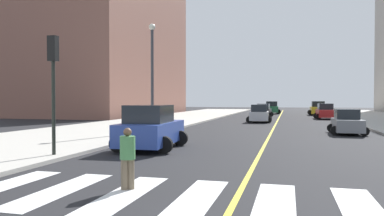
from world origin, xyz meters
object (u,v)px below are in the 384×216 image
(car_gray_fourth, at_px, (347,122))
(traffic_light_far_corner, at_px, (53,71))
(car_green_nearest, at_px, (272,108))
(car_red_fifth, at_px, (325,112))
(street_lamp, at_px, (152,68))
(car_black_third, at_px, (264,111))
(car_yellow_seventh, at_px, (318,109))
(pedestrian_crossing, at_px, (128,156))
(car_silver_sixth, at_px, (259,114))
(car_blue_second, at_px, (151,128))

(car_gray_fourth, height_order, traffic_light_far_corner, traffic_light_far_corner)
(car_green_nearest, height_order, car_red_fifth, car_green_nearest)
(street_lamp, bearing_deg, car_gray_fourth, 13.15)
(car_black_third, distance_m, car_yellow_seventh, 10.63)
(car_green_nearest, bearing_deg, car_red_fifth, -66.73)
(pedestrian_crossing, bearing_deg, car_silver_sixth, -124.52)
(car_green_nearest, height_order, car_black_third, car_green_nearest)
(traffic_light_far_corner, distance_m, street_lamp, 11.11)
(car_gray_fourth, distance_m, street_lamp, 13.76)
(car_red_fifth, relative_size, car_yellow_seventh, 0.90)
(pedestrian_crossing, bearing_deg, car_black_third, -123.41)
(car_black_third, bearing_deg, car_blue_second, -93.07)
(car_silver_sixth, xyz_separation_m, pedestrian_crossing, (-1.11, -29.77, 0.03))
(car_silver_sixth, bearing_deg, car_gray_fourth, -62.45)
(car_red_fifth, height_order, car_silver_sixth, car_red_fifth)
(car_green_nearest, height_order, street_lamp, street_lamp)
(car_black_third, height_order, traffic_light_far_corner, traffic_light_far_corner)
(street_lamp, bearing_deg, car_red_fifth, 60.13)
(car_black_third, xyz_separation_m, car_gray_fourth, (7.12, -24.05, -0.04))
(car_blue_second, bearing_deg, car_black_third, 82.51)
(car_green_nearest, distance_m, traffic_light_far_corner, 49.95)
(traffic_light_far_corner, bearing_deg, car_gray_fourth, 47.56)
(car_black_third, height_order, car_silver_sixth, car_silver_sixth)
(car_black_third, height_order, pedestrian_crossing, car_black_third)
(traffic_light_far_corner, bearing_deg, pedestrian_crossing, -38.62)
(car_black_third, relative_size, car_gray_fourth, 1.07)
(car_red_fifth, bearing_deg, traffic_light_far_corner, 66.75)
(car_black_third, bearing_deg, car_silver_sixth, -86.37)
(street_lamp, bearing_deg, car_green_nearest, 80.56)
(car_black_third, distance_m, car_silver_sixth, 12.36)
(car_silver_sixth, bearing_deg, car_red_fifth, 47.36)
(car_silver_sixth, bearing_deg, car_blue_second, -101.21)
(car_green_nearest, bearing_deg, pedestrian_crossing, -92.91)
(car_yellow_seventh, bearing_deg, car_blue_second, 76.02)
(car_blue_second, xyz_separation_m, car_red_fifth, (10.63, 30.71, -0.10))
(car_yellow_seventh, relative_size, traffic_light_far_corner, 0.99)
(car_gray_fourth, xyz_separation_m, car_yellow_seventh, (0.43, 31.55, 0.19))
(car_green_nearest, height_order, traffic_light_far_corner, traffic_light_far_corner)
(car_yellow_seventh, xyz_separation_m, street_lamp, (-13.33, -34.56, 3.53))
(car_black_third, relative_size, car_yellow_seventh, 0.86)
(car_silver_sixth, xyz_separation_m, street_lamp, (-6.14, -14.72, 3.65))
(car_yellow_seventh, bearing_deg, car_green_nearest, -28.93)
(car_green_nearest, xyz_separation_m, car_silver_sixth, (-0.24, -23.71, -0.10))
(car_black_third, xyz_separation_m, car_silver_sixth, (0.36, -12.35, 0.02))
(car_blue_second, height_order, car_red_fifth, car_blue_second)
(car_black_third, xyz_separation_m, car_red_fifth, (7.58, -3.80, 0.04))
(car_gray_fourth, relative_size, car_red_fifth, 0.90)
(car_gray_fourth, height_order, car_red_fifth, car_red_fifth)
(car_black_third, bearing_deg, car_yellow_seventh, 46.78)
(car_gray_fourth, xyz_separation_m, car_silver_sixth, (-6.76, 11.70, 0.06))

